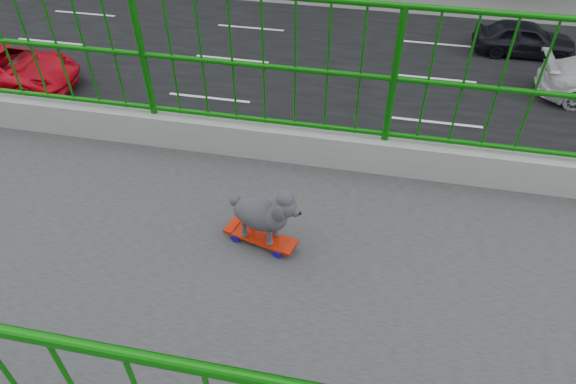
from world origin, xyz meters
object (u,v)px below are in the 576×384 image
(car_4, at_px, (525,38))
(car_6, at_px, (289,160))
(skateboard, at_px, (261,237))
(car_2, at_px, (4,68))
(poodle, at_px, (263,213))

(car_4, distance_m, car_6, 12.35)
(skateboard, bearing_deg, car_6, -155.15)
(car_2, distance_m, car_4, 19.98)
(poodle, bearing_deg, car_6, -154.98)
(skateboard, xyz_separation_m, car_4, (-18.45, 6.22, -6.39))
(car_2, height_order, car_6, car_2)
(skateboard, xyz_separation_m, car_6, (-8.85, -1.54, -6.35))
(skateboard, bearing_deg, car_2, -118.51)
(skateboard, relative_size, car_4, 0.14)
(car_2, bearing_deg, poodle, -133.42)
(car_2, relative_size, car_4, 1.37)
(poodle, bearing_deg, car_2, -118.47)
(skateboard, bearing_deg, poodle, 90.00)
(poodle, distance_m, car_4, 20.57)
(poodle, relative_size, car_6, 0.11)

